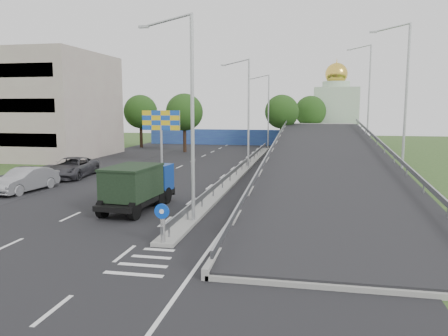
% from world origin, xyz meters
% --- Properties ---
extents(ground, '(160.00, 160.00, 0.00)m').
position_xyz_m(ground, '(0.00, 0.00, 0.00)').
color(ground, '#2D4C1E').
rests_on(ground, ground).
extents(road_surface, '(26.00, 90.00, 0.04)m').
position_xyz_m(road_surface, '(-3.00, 20.00, 0.00)').
color(road_surface, black).
rests_on(road_surface, ground).
extents(parking_strip, '(8.00, 90.00, 0.05)m').
position_xyz_m(parking_strip, '(-16.00, 20.00, 0.00)').
color(parking_strip, black).
rests_on(parking_strip, ground).
extents(median, '(1.00, 44.00, 0.20)m').
position_xyz_m(median, '(0.00, 24.00, 0.10)').
color(median, gray).
rests_on(median, ground).
extents(overpass_ramp, '(10.00, 50.00, 3.50)m').
position_xyz_m(overpass_ramp, '(7.50, 24.00, 1.75)').
color(overpass_ramp, gray).
rests_on(overpass_ramp, ground).
extents(median_guardrail, '(0.09, 44.00, 0.71)m').
position_xyz_m(median_guardrail, '(0.00, 24.00, 0.75)').
color(median_guardrail, gray).
rests_on(median_guardrail, median).
extents(sign_bollard, '(0.64, 0.23, 1.67)m').
position_xyz_m(sign_bollard, '(0.00, 2.17, 1.03)').
color(sign_bollard, black).
rests_on(sign_bollard, median).
extents(lamp_post_near, '(2.74, 0.18, 10.08)m').
position_xyz_m(lamp_post_near, '(0.11, 6.00, 5.81)').
color(lamp_post_near, '#B2B5B7').
rests_on(lamp_post_near, median).
extents(lamp_post_mid, '(2.74, 0.18, 10.08)m').
position_xyz_m(lamp_post_mid, '(0.11, 26.00, 5.81)').
color(lamp_post_mid, '#B2B5B7').
rests_on(lamp_post_mid, median).
extents(lamp_post_far, '(2.74, 0.18, 10.08)m').
position_xyz_m(lamp_post_far, '(0.11, 46.00, 5.81)').
color(lamp_post_far, '#B2B5B7').
rests_on(lamp_post_far, median).
extents(beige_building, '(24.00, 14.00, 12.00)m').
position_xyz_m(beige_building, '(-30.00, 32.00, 6.00)').
color(beige_building, '#A4918A').
rests_on(beige_building, ground).
extents(blue_wall, '(30.00, 0.50, 2.40)m').
position_xyz_m(blue_wall, '(-4.00, 52.00, 1.20)').
color(blue_wall, '#2B3B9E').
rests_on(blue_wall, ground).
extents(church, '(7.00, 7.00, 13.80)m').
position_xyz_m(church, '(10.00, 60.00, 5.31)').
color(church, '#B2CCAD').
rests_on(church, ground).
extents(billboard, '(4.00, 0.24, 5.50)m').
position_xyz_m(billboard, '(-9.00, 28.00, 4.19)').
color(billboard, '#B2B5B7').
rests_on(billboard, ground).
extents(tree_left_mid, '(4.80, 4.80, 7.60)m').
position_xyz_m(tree_left_mid, '(-10.00, 40.00, 5.18)').
color(tree_left_mid, black).
rests_on(tree_left_mid, ground).
extents(tree_median_far, '(4.80, 4.80, 7.60)m').
position_xyz_m(tree_median_far, '(2.00, 48.00, 5.18)').
color(tree_median_far, black).
rests_on(tree_median_far, ground).
extents(tree_left_far, '(4.80, 4.80, 7.60)m').
position_xyz_m(tree_left_far, '(-18.00, 45.00, 5.18)').
color(tree_left_far, black).
rests_on(tree_left_far, ground).
extents(tree_ramp_far, '(4.80, 4.80, 7.60)m').
position_xyz_m(tree_ramp_far, '(6.00, 55.00, 5.18)').
color(tree_ramp_far, black).
rests_on(tree_ramp_far, ground).
extents(dump_truck, '(2.68, 6.08, 2.61)m').
position_xyz_m(dump_truck, '(-3.60, 8.43, 1.44)').
color(dump_truck, black).
rests_on(dump_truck, ground).
extents(parked_car_b, '(2.39, 5.29, 1.68)m').
position_xyz_m(parked_car_b, '(-13.34, 11.88, 0.84)').
color(parked_car_b, gray).
rests_on(parked_car_b, ground).
extents(parked_car_c, '(3.41, 6.28, 1.67)m').
position_xyz_m(parked_car_c, '(-13.43, 18.14, 0.84)').
color(parked_car_c, '#37363C').
rests_on(parked_car_c, ground).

